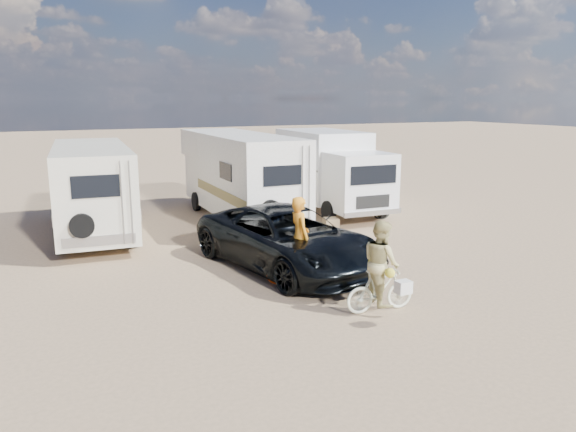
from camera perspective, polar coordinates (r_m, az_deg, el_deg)
name	(u,v)px	position (r m, az deg, el deg)	size (l,w,h in m)	color
ground	(347,275)	(13.64, 6.10, -6.09)	(140.00, 140.00, 0.00)	tan
rv_main	(239,177)	(19.45, -5.08, 4.01)	(2.18, 7.52, 3.05)	white
rv_left	(93,191)	(18.35, -19.61, 2.50)	(2.16, 6.89, 2.81)	beige
box_truck	(332,172)	(20.87, 4.61, 4.55)	(2.28, 5.96, 3.03)	white
dark_suv	(288,239)	(13.87, -0.05, -2.36)	(2.58, 5.60, 1.56)	black
bike_man	(300,263)	(12.98, 1.22, -4.94)	(0.59, 1.68, 0.88)	#EE4A0E
bike_woman	(380,290)	(11.35, 9.55, -7.62)	(0.42, 1.49, 0.89)	silver
rider_man	(300,243)	(12.84, 1.23, -2.85)	(0.68, 0.45, 1.86)	orange
rider_woman	(381,271)	(11.21, 9.63, -5.64)	(0.83, 0.65, 1.71)	tan
bike_parked	(366,206)	(19.85, 8.08, 1.00)	(0.61, 1.76, 0.93)	#242624
cooler	(267,239)	(16.20, -2.20, -2.37)	(0.49, 0.36, 0.40)	navy
crate	(331,224)	(18.24, 4.47, -0.79)	(0.46, 0.46, 0.37)	olive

